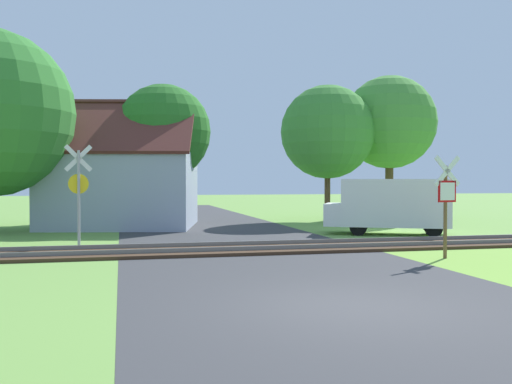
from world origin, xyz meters
name	(u,v)px	position (x,y,z in m)	size (l,w,h in m)	color
ground_plane	(351,307)	(0.00, 0.00, 0.00)	(160.00, 160.00, 0.00)	#6B9942
road_asphalt	(313,286)	(0.00, 2.00, 0.00)	(7.81, 80.00, 0.01)	#38383A
rail_track	(248,249)	(0.00, 8.17, 0.06)	(60.00, 2.60, 0.22)	#422D1E
stop_sign_near	(446,199)	(4.97, 5.11, 1.67)	(0.87, 0.19, 2.88)	brown
crossing_sign_far	(79,187)	(-5.15, 10.00, 1.96)	(0.87, 0.20, 3.33)	#9E9EA5
house	(123,186)	(-3.71, 18.73, 1.93)	(8.11, 7.92, 6.03)	#99A3B7
tree_far	(390,123)	(10.94, 20.49, 5.46)	(5.23, 5.23, 8.09)	#513823
tree_center	(163,132)	(-1.81, 18.90, 4.53)	(4.62, 4.62, 6.86)	#513823
tree_right	(328,132)	(7.06, 20.03, 4.81)	(5.06, 5.06, 7.35)	#513823
mail_truck	(391,204)	(6.78, 12.03, 1.24)	(5.21, 3.86, 2.24)	white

